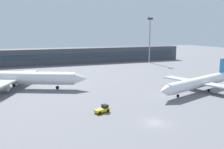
{
  "coord_description": "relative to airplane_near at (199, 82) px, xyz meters",
  "views": [
    {
      "loc": [
        -24.59,
        -39.96,
        18.39
      ],
      "look_at": [
        5.66,
        40.0,
        3.0
      ],
      "focal_mm": 37.97,
      "sensor_mm": 36.0,
      "label": 1
    }
  ],
  "objects": [
    {
      "name": "terminal_building",
      "position": [
        -26.41,
        82.44,
        1.64
      ],
      "size": [
        145.48,
        12.13,
        9.0
      ],
      "color": "#3F4247",
      "rests_on": "ground_plane"
    },
    {
      "name": "ground_plane",
      "position": [
        -26.41,
        22.02,
        -2.86
      ],
      "size": [
        400.0,
        400.0,
        0.0
      ],
      "primitive_type": "plane",
      "color": "slate"
    },
    {
      "name": "floodlight_tower_west",
      "position": [
        20.79,
        67.98,
        12.54
      ],
      "size": [
        3.2,
        0.8,
        26.74
      ],
      "color": "gray",
      "rests_on": "ground_plane"
    },
    {
      "name": "airplane_near",
      "position": [
        0.0,
        0.0,
        0.0
      ],
      "size": [
        36.85,
        26.31,
        9.39
      ],
      "color": "white",
      "rests_on": "ground_plane"
    },
    {
      "name": "airplane_mid",
      "position": [
        -53.34,
        24.04,
        0.68
      ],
      "size": [
        44.33,
        31.91,
        11.61
      ],
      "color": "white",
      "rests_on": "ground_plane"
    },
    {
      "name": "baggage_tug_yellow",
      "position": [
        -34.42,
        -8.06,
        -2.07
      ],
      "size": [
        3.9,
        2.78,
        1.75
      ],
      "color": "yellow",
      "rests_on": "ground_plane"
    }
  ]
}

